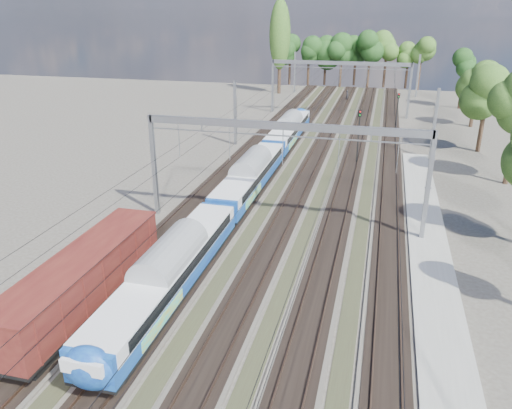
% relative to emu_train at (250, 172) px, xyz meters
% --- Properties ---
extents(track_bed, '(21.00, 130.00, 0.34)m').
position_rel_emu_train_xyz_m(track_bed, '(4.50, 8.54, -2.31)').
color(track_bed, '#47423A').
rests_on(track_bed, ground).
extents(platform, '(3.00, 70.00, 0.30)m').
position_rel_emu_train_xyz_m(platform, '(16.50, -16.46, -2.26)').
color(platform, gray).
rests_on(platform, ground).
extents(catenary, '(25.65, 130.00, 9.00)m').
position_rel_emu_train_xyz_m(catenary, '(4.83, 16.23, 3.99)').
color(catenary, gray).
rests_on(catenary, ground).
extents(tree_belt, '(41.05, 99.98, 11.53)m').
position_rel_emu_train_xyz_m(tree_belt, '(11.39, 58.51, 5.57)').
color(tree_belt, black).
rests_on(tree_belt, ground).
extents(poplar, '(4.40, 4.40, 19.04)m').
position_rel_emu_train_xyz_m(poplar, '(-10.00, 61.54, 9.48)').
color(poplar, black).
rests_on(poplar, ground).
extents(emu_train, '(2.80, 59.33, 4.10)m').
position_rel_emu_train_xyz_m(emu_train, '(0.00, 0.00, 0.00)').
color(emu_train, black).
rests_on(emu_train, ground).
extents(freight_boxcar, '(3.00, 14.50, 3.74)m').
position_rel_emu_train_xyz_m(freight_boxcar, '(-4.50, -21.99, -0.13)').
color(freight_boxcar, black).
rests_on(freight_boxcar, ground).
extents(worker, '(0.58, 0.79, 1.98)m').
position_rel_emu_train_xyz_m(worker, '(4.92, 56.33, -1.42)').
color(worker, black).
rests_on(worker, ground).
extents(signal_near, '(0.46, 0.43, 6.41)m').
position_rel_emu_train_xyz_m(signal_near, '(9.55, 13.66, 1.64)').
color(signal_near, black).
rests_on(signal_near, ground).
extents(signal_far, '(0.36, 0.33, 5.77)m').
position_rel_emu_train_xyz_m(signal_far, '(14.11, 31.16, 1.24)').
color(signal_far, black).
rests_on(signal_far, ground).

